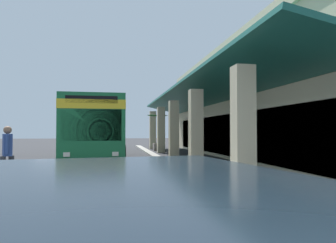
# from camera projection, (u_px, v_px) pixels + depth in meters

# --- Properties ---
(ground) EXTENTS (120.00, 120.00, 0.00)m
(ground) POSITION_uv_depth(u_px,v_px,m) (215.00, 161.00, 17.74)
(ground) COLOR #2D2D30
(curb_strip) EXTENTS (31.90, 0.50, 0.12)m
(curb_strip) POSITION_uv_depth(u_px,v_px,m) (158.00, 158.00, 19.42)
(curb_strip) COLOR #9E998E
(curb_strip) RESTS_ON ground
(plaza_building) EXTENTS (26.88, 14.99, 6.84)m
(plaza_building) POSITION_uv_depth(u_px,v_px,m) (307.00, 103.00, 21.09)
(plaza_building) COLOR #C6B793
(plaza_building) RESTS_ON ground
(transit_bus) EXTENTS (11.30, 3.10, 3.34)m
(transit_bus) POSITION_uv_depth(u_px,v_px,m) (94.00, 127.00, 17.92)
(transit_bus) COLOR #196638
(transit_bus) RESTS_ON ground
(pedestrian) EXTENTS (0.69, 0.41, 1.77)m
(pedestrian) POSITION_uv_depth(u_px,v_px,m) (7.00, 151.00, 9.90)
(pedestrian) COLOR #38383D
(pedestrian) RESTS_ON ground
(potted_palm) EXTENTS (1.43, 1.76, 3.18)m
(potted_palm) POSITION_uv_depth(u_px,v_px,m) (158.00, 141.00, 27.45)
(potted_palm) COLOR gray
(potted_palm) RESTS_ON ground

